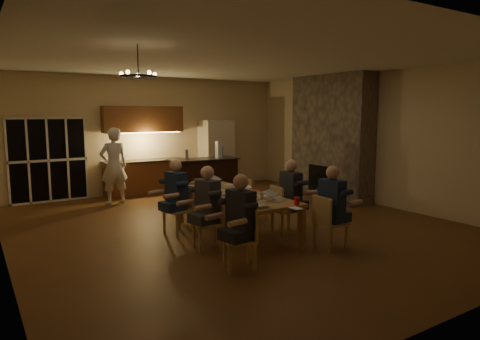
% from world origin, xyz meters
% --- Properties ---
extents(floor, '(9.00, 9.00, 0.00)m').
position_xyz_m(floor, '(0.00, 0.00, 0.00)').
color(floor, brown).
rests_on(floor, ground).
extents(back_wall, '(8.00, 0.04, 3.20)m').
position_xyz_m(back_wall, '(0.00, 4.52, 1.60)').
color(back_wall, beige).
rests_on(back_wall, ground).
extents(right_wall, '(0.04, 9.00, 3.20)m').
position_xyz_m(right_wall, '(4.02, 0.00, 1.60)').
color(right_wall, beige).
rests_on(right_wall, ground).
extents(ceiling, '(8.00, 9.00, 0.04)m').
position_xyz_m(ceiling, '(0.00, 0.00, 3.22)').
color(ceiling, white).
rests_on(ceiling, back_wall).
extents(french_doors, '(1.86, 0.08, 2.10)m').
position_xyz_m(french_doors, '(-2.70, 4.47, 1.05)').
color(french_doors, black).
rests_on(french_doors, ground).
extents(fireplace, '(0.58, 2.50, 3.20)m').
position_xyz_m(fireplace, '(3.70, 1.20, 1.60)').
color(fireplace, '#76685D').
rests_on(fireplace, ground).
extents(kitchenette, '(2.24, 0.68, 2.40)m').
position_xyz_m(kitchenette, '(-0.30, 4.20, 1.20)').
color(kitchenette, brown).
rests_on(kitchenette, ground).
extents(refrigerator, '(0.90, 0.68, 2.00)m').
position_xyz_m(refrigerator, '(1.90, 4.15, 1.00)').
color(refrigerator, beige).
rests_on(refrigerator, ground).
extents(dining_table, '(1.10, 2.75, 0.75)m').
position_xyz_m(dining_table, '(-0.29, -0.43, 0.38)').
color(dining_table, '#AC7144').
rests_on(dining_table, ground).
extents(bar_island, '(1.78, 0.80, 1.08)m').
position_xyz_m(bar_island, '(0.63, 2.54, 0.54)').
color(bar_island, black).
rests_on(bar_island, ground).
extents(chair_left_near, '(0.56, 0.56, 0.89)m').
position_xyz_m(chair_left_near, '(-1.19, -1.99, 0.45)').
color(chair_left_near, tan).
rests_on(chair_left_near, ground).
extents(chair_left_mid, '(0.51, 0.51, 0.89)m').
position_xyz_m(chair_left_mid, '(-1.15, -0.97, 0.45)').
color(chair_left_mid, tan).
rests_on(chair_left_mid, ground).
extents(chair_left_far, '(0.55, 0.55, 0.89)m').
position_xyz_m(chair_left_far, '(-1.17, 0.16, 0.45)').
color(chair_left_far, tan).
rests_on(chair_left_far, ground).
extents(chair_right_near, '(0.46, 0.46, 0.89)m').
position_xyz_m(chair_right_near, '(0.57, -2.02, 0.45)').
color(chair_right_near, tan).
rests_on(chair_right_near, ground).
extents(chair_right_mid, '(0.49, 0.49, 0.89)m').
position_xyz_m(chair_right_mid, '(0.55, -0.86, 0.45)').
color(chair_right_mid, tan).
rests_on(chair_right_mid, ground).
extents(chair_right_far, '(0.45, 0.45, 0.89)m').
position_xyz_m(chair_right_far, '(0.59, 0.22, 0.45)').
color(chair_right_far, tan).
rests_on(chair_right_far, ground).
extents(person_left_near, '(0.69, 0.69, 1.38)m').
position_xyz_m(person_left_near, '(-1.17, -2.00, 0.69)').
color(person_left_near, '#23272D').
rests_on(person_left_near, ground).
extents(person_right_near, '(0.63, 0.63, 1.38)m').
position_xyz_m(person_right_near, '(0.59, -2.01, 0.69)').
color(person_right_near, '#1E314C').
rests_on(person_right_near, ground).
extents(person_left_mid, '(0.69, 0.69, 1.38)m').
position_xyz_m(person_left_mid, '(-1.13, -0.93, 0.69)').
color(person_left_mid, '#31353A').
rests_on(person_left_mid, ground).
extents(person_right_mid, '(0.62, 0.62, 1.38)m').
position_xyz_m(person_right_mid, '(0.61, -0.94, 0.69)').
color(person_right_mid, '#23272D').
rests_on(person_right_mid, ground).
extents(person_left_far, '(0.71, 0.71, 1.38)m').
position_xyz_m(person_left_far, '(-1.18, 0.19, 0.69)').
color(person_left_far, '#1E314C').
rests_on(person_left_far, ground).
extents(standing_person, '(0.71, 0.50, 1.87)m').
position_xyz_m(standing_person, '(-1.38, 3.44, 0.94)').
color(standing_person, white).
rests_on(standing_person, ground).
extents(chandelier, '(0.53, 0.53, 0.03)m').
position_xyz_m(chandelier, '(-2.21, -0.88, 2.75)').
color(chandelier, black).
rests_on(chandelier, ceiling).
extents(laptop_a, '(0.34, 0.30, 0.23)m').
position_xyz_m(laptop_a, '(-0.55, -1.52, 0.86)').
color(laptop_a, silver).
rests_on(laptop_a, dining_table).
extents(laptop_b, '(0.42, 0.40, 0.23)m').
position_xyz_m(laptop_b, '(-0.02, -1.34, 0.86)').
color(laptop_b, silver).
rests_on(laptop_b, dining_table).
extents(laptop_c, '(0.38, 0.35, 0.23)m').
position_xyz_m(laptop_c, '(-0.52, -0.37, 0.86)').
color(laptop_c, silver).
rests_on(laptop_c, dining_table).
extents(laptop_d, '(0.34, 0.31, 0.23)m').
position_xyz_m(laptop_d, '(-0.09, -0.49, 0.86)').
color(laptop_d, silver).
rests_on(laptop_d, dining_table).
extents(laptop_e, '(0.32, 0.28, 0.23)m').
position_xyz_m(laptop_e, '(-0.54, 0.65, 0.86)').
color(laptop_e, silver).
rests_on(laptop_e, dining_table).
extents(laptop_f, '(0.41, 0.39, 0.23)m').
position_xyz_m(laptop_f, '(-0.05, 0.62, 0.86)').
color(laptop_f, silver).
rests_on(laptop_f, dining_table).
extents(mug_front, '(0.08, 0.08, 0.10)m').
position_xyz_m(mug_front, '(-0.37, -0.82, 0.80)').
color(mug_front, silver).
rests_on(mug_front, dining_table).
extents(mug_mid, '(0.08, 0.08, 0.10)m').
position_xyz_m(mug_mid, '(-0.23, 0.20, 0.80)').
color(mug_mid, silver).
rests_on(mug_mid, dining_table).
extents(mug_back, '(0.08, 0.08, 0.10)m').
position_xyz_m(mug_back, '(-0.65, 0.34, 0.80)').
color(mug_back, silver).
rests_on(mug_back, dining_table).
extents(redcup_near, '(0.09, 0.09, 0.12)m').
position_xyz_m(redcup_near, '(0.08, -1.74, 0.81)').
color(redcup_near, red).
rests_on(redcup_near, dining_table).
extents(redcup_mid, '(0.08, 0.08, 0.12)m').
position_xyz_m(redcup_mid, '(-0.70, -0.06, 0.81)').
color(redcup_mid, red).
rests_on(redcup_mid, dining_table).
extents(can_silver, '(0.06, 0.06, 0.12)m').
position_xyz_m(can_silver, '(-0.21, -1.15, 0.81)').
color(can_silver, '#B2B2B7').
rests_on(can_silver, dining_table).
extents(can_cola, '(0.06, 0.06, 0.12)m').
position_xyz_m(can_cola, '(-0.43, 0.94, 0.81)').
color(can_cola, '#3F0F0C').
rests_on(can_cola, dining_table).
extents(can_right, '(0.07, 0.07, 0.12)m').
position_xyz_m(can_right, '(0.14, -0.09, 0.81)').
color(can_right, '#B2B2B7').
rests_on(can_right, dining_table).
extents(plate_near, '(0.26, 0.26, 0.02)m').
position_xyz_m(plate_near, '(0.02, -0.91, 0.76)').
color(plate_near, silver).
rests_on(plate_near, dining_table).
extents(plate_left, '(0.23, 0.23, 0.02)m').
position_xyz_m(plate_left, '(-0.61, -1.37, 0.76)').
color(plate_left, silver).
rests_on(plate_left, dining_table).
extents(plate_far, '(0.23, 0.23, 0.02)m').
position_xyz_m(plate_far, '(0.10, 0.38, 0.76)').
color(plate_far, silver).
rests_on(plate_far, dining_table).
extents(notepad, '(0.14, 0.20, 0.01)m').
position_xyz_m(notepad, '(-0.13, -1.96, 0.76)').
color(notepad, white).
rests_on(notepad, dining_table).
extents(bar_bottle, '(0.08, 0.08, 0.24)m').
position_xyz_m(bar_bottle, '(0.17, 2.56, 1.20)').
color(bar_bottle, '#99999E').
rests_on(bar_bottle, bar_island).
extents(bar_blender, '(0.14, 0.14, 0.42)m').
position_xyz_m(bar_blender, '(1.08, 2.56, 1.29)').
color(bar_blender, silver).
rests_on(bar_blender, bar_island).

